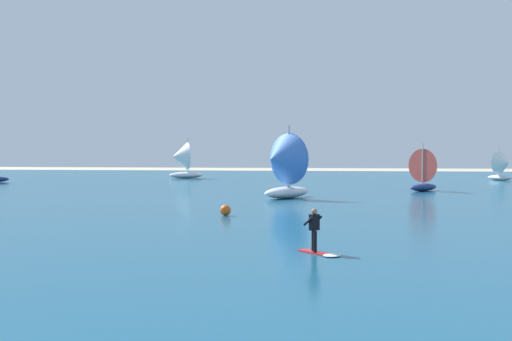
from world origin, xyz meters
TOP-DOWN VIEW (x-y plane):
  - ocean at (0.00, 50.05)m, footprint 160.00×90.00m
  - kitesurfer at (3.53, 18.87)m, footprint 1.74×1.82m
  - sailboat_mid_left at (-12.99, 70.95)m, footprint 4.36×3.91m
  - sailboat_center_horizon at (13.08, 52.40)m, footprint 3.66×3.70m
  - sailboat_anchored_offshore at (24.52, 70.08)m, footprint 3.16×3.36m
  - sailboat_near_shore at (0.76, 43.05)m, footprint 4.76×4.97m
  - marker_buoy at (-1.72, 31.06)m, footprint 0.63×0.63m

SIDE VIEW (x-z plane):
  - ocean at x=0.00m, z-range 0.00..0.10m
  - marker_buoy at x=-1.72m, z-range 0.10..0.73m
  - kitesurfer at x=3.53m, z-range -0.13..1.54m
  - sailboat_anchored_offshore at x=24.52m, z-range -0.06..3.68m
  - sailboat_center_horizon at x=13.08m, z-range -0.07..4.09m
  - sailboat_mid_left at x=-12.99m, z-range -0.11..4.81m
  - sailboat_near_shore at x=0.76m, z-range -0.13..5.41m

